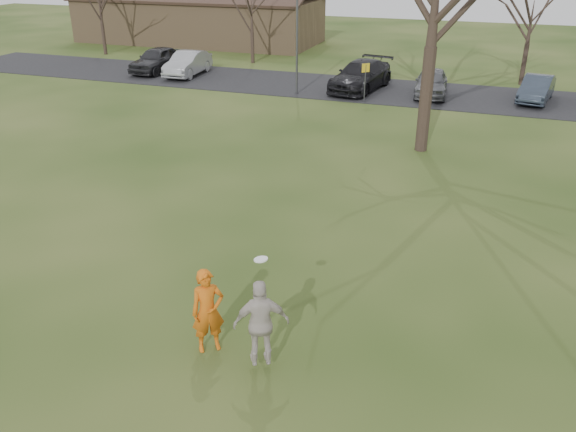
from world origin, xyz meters
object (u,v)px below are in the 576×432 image
Objects in this scene: car_5 at (536,89)px; lamp_post at (297,21)px; car_4 at (431,82)px; building at (199,18)px; car_1 at (188,63)px; player_defender at (208,311)px; car_3 at (361,76)px; catching_play at (261,323)px; car_0 at (157,59)px.

car_5 is 13.37m from lamp_post.
building reaches higher than car_4.
car_1 reaches higher than car_5.
lamp_post is (-5.59, 22.35, 3.02)m from player_defender.
car_4 is 25.03m from building.
player_defender is 24.62m from car_4.
car_4 is (4.03, -0.05, -0.08)m from car_3.
building reaches higher than player_defender.
car_5 is 29.61m from building.
building is (-17.15, 13.24, 1.09)m from car_3.
lamp_post is (-6.90, 22.62, 2.83)m from catching_play.
player_defender reaches higher than car_0.
car_4 is 24.84m from catching_play.
car_0 is 1.03× the size of car_1.
catching_play is 0.37× the size of lamp_post.
car_5 is (23.34, -0.13, -0.12)m from car_0.
building is at bearing 152.07° from car_3.
building is at bearing 164.39° from car_5.
lamp_post is (8.23, -2.53, 3.19)m from car_1.
catching_play is at bearing -95.13° from car_4.
car_4 is (15.41, -0.32, -0.01)m from car_1.
car_3 reaches higher than car_1.
catching_play is (-5.78, -25.35, 0.43)m from car_5.
building is at bearing 107.50° from car_0.
car_1 is 20.91m from car_5.
car_4 is at bearing -164.73° from car_5.
lamp_post is at bearing -167.36° from car_4.
building reaches higher than catching_play.
player_defender is at bearing -95.81° from car_5.
car_3 is 1.36× the size of car_5.
catching_play reaches higher than car_3.
car_3 is at bearing 0.28° from car_0.
car_1 is at bearing 121.03° from catching_play.
car_0 is 17.85m from car_4.
car_1 is at bearing 162.91° from lamp_post.
car_1 is 0.72× the size of lamp_post.
lamp_post is at bearing -134.51° from car_3.
car_3 is at bearing 98.57° from catching_play.
player_defender is 0.82× the size of catching_play.
car_0 is at bearing 173.47° from car_4.
car_0 is 2.45m from car_1.
car_1 is 1.05× the size of car_4.
car_3 is 4.98m from lamp_post.
car_1 is (2.43, -0.32, -0.05)m from car_0.
car_4 is at bearing 17.13° from lamp_post.
player_defender is 1.35m from catching_play.
car_1 is at bearing -66.02° from building.
car_0 is 0.74× the size of lamp_post.
car_3 is at bearing -4.79° from car_1.
car_4 is (17.84, -0.64, -0.06)m from car_0.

